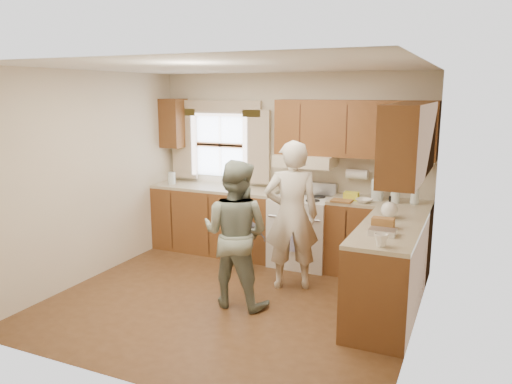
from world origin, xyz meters
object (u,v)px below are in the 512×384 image
at_px(stove, 302,230).
at_px(woman_right, 236,234).
at_px(woman_left, 292,215).
at_px(child, 245,240).

relative_size(stove, woman_right, 0.68).
relative_size(woman_left, child, 2.01).
height_order(woman_left, woman_right, woman_left).
bearing_deg(woman_right, stove, -98.31).
bearing_deg(woman_right, child, -70.41).
distance_m(woman_left, woman_right, 0.79).
bearing_deg(child, woman_left, 138.65).
bearing_deg(stove, child, -131.62).
bearing_deg(child, stove, -156.96).
height_order(stove, woman_left, woman_left).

